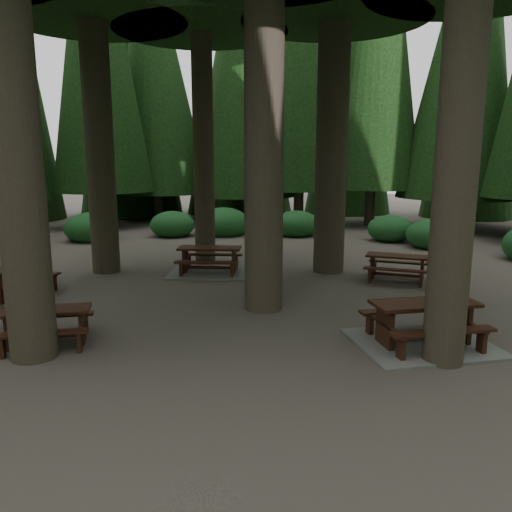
# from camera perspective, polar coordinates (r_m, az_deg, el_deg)

# --- Properties ---
(ground) EXTENTS (80.00, 80.00, 0.00)m
(ground) POSITION_cam_1_polar(r_m,az_deg,el_deg) (11.16, -3.35, -6.14)
(ground) COLOR #4D463E
(ground) RESTS_ON ground
(picnic_table_a) EXTENTS (2.84, 2.57, 0.80)m
(picnic_table_a) POSITION_cam_1_polar(r_m,az_deg,el_deg) (9.50, 18.55, -8.04)
(picnic_table_a) COLOR gray
(picnic_table_a) RESTS_ON ground
(picnic_table_b) EXTENTS (1.66, 1.93, 0.74)m
(picnic_table_b) POSITION_cam_1_polar(r_m,az_deg,el_deg) (13.49, -25.95, -2.09)
(picnic_table_b) COLOR #381A10
(picnic_table_b) RESTS_ON ground
(picnic_table_c) EXTENTS (2.38, 1.99, 0.78)m
(picnic_table_c) POSITION_cam_1_polar(r_m,az_deg,el_deg) (14.65, -5.31, -0.97)
(picnic_table_c) COLOR gray
(picnic_table_c) RESTS_ON ground
(picnic_table_d) EXTENTS (1.93, 1.70, 0.71)m
(picnic_table_d) POSITION_cam_1_polar(r_m,az_deg,el_deg) (14.22, 15.83, -0.86)
(picnic_table_d) COLOR #381A10
(picnic_table_d) RESTS_ON ground
(picnic_table_e) EXTENTS (1.84, 1.65, 0.66)m
(picnic_table_e) POSITION_cam_1_polar(r_m,az_deg,el_deg) (9.75, -22.87, -6.86)
(picnic_table_e) COLOR #381A10
(picnic_table_e) RESTS_ON ground
(shrub_ring) EXTENTS (23.86, 24.64, 1.49)m
(shrub_ring) POSITION_cam_1_polar(r_m,az_deg,el_deg) (11.69, 0.63, -3.31)
(shrub_ring) COLOR #1E592D
(shrub_ring) RESTS_ON ground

